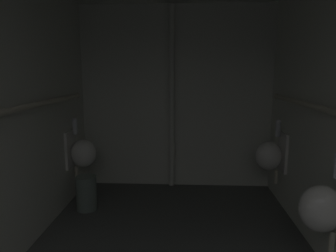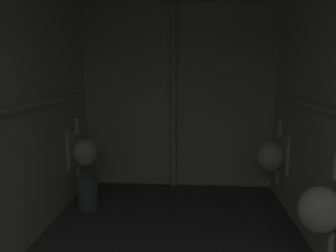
{
  "view_description": "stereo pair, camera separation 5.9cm",
  "coord_description": "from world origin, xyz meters",
  "px_view_note": "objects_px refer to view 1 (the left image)",
  "views": [
    {
      "loc": [
        0.11,
        -0.18,
        1.54
      ],
      "look_at": [
        -0.04,
        2.7,
        1.03
      ],
      "focal_mm": 33.27,
      "sensor_mm": 36.0,
      "label": 1
    },
    {
      "loc": [
        0.17,
        -0.18,
        1.54
      ],
      "look_at": [
        -0.04,
        2.7,
        1.03
      ],
      "focal_mm": 33.27,
      "sensor_mm": 36.0,
      "label": 2
    }
  ],
  "objects_px": {
    "urinal_left_mid": "(82,152)",
    "standpipe_back_wall": "(172,99)",
    "waste_bin": "(87,193)",
    "urinal_right_mid": "(324,207)",
    "urinal_right_far": "(270,155)"
  },
  "relations": [
    {
      "from": "urinal_right_far",
      "to": "standpipe_back_wall",
      "type": "relative_size",
      "value": 0.32
    },
    {
      "from": "urinal_right_far",
      "to": "waste_bin",
      "type": "xyz_separation_m",
      "value": [
        -2.09,
        -0.26,
        -0.4
      ]
    },
    {
      "from": "waste_bin",
      "to": "urinal_right_far",
      "type": "bearing_deg",
      "value": 7.07
    },
    {
      "from": "urinal_right_far",
      "to": "standpipe_back_wall",
      "type": "height_order",
      "value": "standpipe_back_wall"
    },
    {
      "from": "urinal_right_far",
      "to": "waste_bin",
      "type": "bearing_deg",
      "value": -172.93
    },
    {
      "from": "standpipe_back_wall",
      "to": "waste_bin",
      "type": "height_order",
      "value": "standpipe_back_wall"
    },
    {
      "from": "urinal_right_far",
      "to": "waste_bin",
      "type": "distance_m",
      "value": 2.14
    },
    {
      "from": "standpipe_back_wall",
      "to": "waste_bin",
      "type": "bearing_deg",
      "value": -140.9
    },
    {
      "from": "urinal_left_mid",
      "to": "urinal_right_mid",
      "type": "height_order",
      "value": "same"
    },
    {
      "from": "urinal_left_mid",
      "to": "urinal_right_mid",
      "type": "distance_m",
      "value": 2.61
    },
    {
      "from": "urinal_left_mid",
      "to": "waste_bin",
      "type": "bearing_deg",
      "value": -65.32
    },
    {
      "from": "urinal_left_mid",
      "to": "waste_bin",
      "type": "xyz_separation_m",
      "value": [
        0.12,
        -0.26,
        -0.4
      ]
    },
    {
      "from": "urinal_right_mid",
      "to": "urinal_right_far",
      "type": "xyz_separation_m",
      "value": [
        0.0,
        1.4,
        0.0
      ]
    },
    {
      "from": "urinal_left_mid",
      "to": "standpipe_back_wall",
      "type": "relative_size",
      "value": 0.32
    },
    {
      "from": "urinal_left_mid",
      "to": "urinal_right_mid",
      "type": "xyz_separation_m",
      "value": [
        2.2,
        -1.4,
        0.0
      ]
    }
  ]
}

